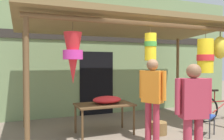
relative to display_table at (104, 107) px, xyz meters
The scene contains 10 objects.
ground_plane 1.28m from the display_table, 33.65° to the right, with size 30.00×30.00×0.00m, color #756656.
shop_facade 2.68m from the display_table, 66.39° to the left, with size 9.81×0.29×3.96m.
market_stall_canopy 1.91m from the display_table, ahead, with size 5.24×2.57×2.70m.
display_table is the anchor object (origin of this frame).
flower_heap_on_table 0.18m from the display_table, ahead, with size 0.68×0.48×0.17m.
folding_chair 2.22m from the display_table, 25.37° to the right, with size 0.54×0.54×0.84m.
wicker_basket_by_table 1.35m from the display_table, 21.97° to the right, with size 0.37×0.37×0.28m, color brown.
parked_bicycle 3.58m from the display_table, ahead, with size 1.75×0.44×0.92m.
customer_foreground 1.25m from the display_table, 56.25° to the right, with size 0.39×0.53×1.72m.
shopper_by_bananas 2.28m from the display_table, 73.04° to the right, with size 0.58×0.30×1.63m.
Camera 1 is at (-2.70, -4.26, 1.63)m, focal length 36.39 mm.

